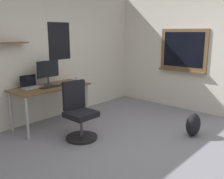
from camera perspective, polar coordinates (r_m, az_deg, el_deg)
The scene contains 11 objects.
ground_plane at distance 3.83m, azimuth 8.10°, elevation -14.16°, with size 5.20×5.20×0.00m, color gray.
wall_back at distance 5.19m, azimuth -14.64°, elevation 7.72°, with size 5.00×0.30×2.60m.
wall_right at distance 5.65m, azimuth 22.46°, elevation 7.54°, with size 0.22×5.00×2.60m.
desk at distance 4.83m, azimuth -13.68°, elevation -0.12°, with size 1.44×0.66×0.75m.
office_chair at distance 4.21m, azimuth -7.48°, elevation -5.57°, with size 0.52×0.52×0.95m.
laptop at distance 4.76m, azimuth -18.04°, elevation 1.01°, with size 0.31×0.21×0.23m.
monitor_primary at distance 4.87m, azimuth -14.26°, elevation 4.08°, with size 0.46×0.17×0.46m.
keyboard at distance 4.70m, azimuth -13.88°, elevation 0.57°, with size 0.37×0.13×0.02m, color black.
computer_mouse at distance 4.86m, azimuth -11.16°, elevation 1.18°, with size 0.10×0.06×0.03m, color #262628.
coffee_mug at distance 5.15m, azimuth -7.84°, elevation 2.28°, with size 0.08×0.08×0.09m, color silver.
backpack at distance 4.53m, azimuth 17.87°, elevation -7.56°, with size 0.32×0.22×0.40m, color black.
Camera 1 is at (-2.86, -1.87, 1.73)m, focal length 40.48 mm.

